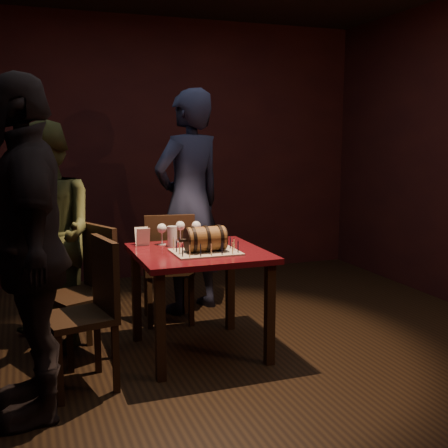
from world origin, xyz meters
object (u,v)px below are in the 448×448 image
at_px(barrel_cake, 205,239).
at_px(person_left_rear, 46,236).
at_px(pub_table, 199,266).
at_px(wine_glass_right, 196,227).
at_px(chair_left_rear, 88,284).
at_px(wine_glass_mid, 180,227).
at_px(wine_glass_left, 162,229).
at_px(chair_left_front, 91,305).
at_px(pint_of_ale, 172,237).
at_px(person_left_front, 28,250).
at_px(person_back, 189,202).
at_px(chair_back, 169,262).

height_order(barrel_cake, person_left_rear, person_left_rear).
relative_size(pub_table, person_left_rear, 0.54).
bearing_deg(wine_glass_right, person_left_rear, 171.96).
bearing_deg(wine_glass_right, barrel_cake, -98.55).
height_order(wine_glass_right, chair_left_rear, chair_left_rear).
height_order(barrel_cake, wine_glass_mid, barrel_cake).
height_order(wine_glass_left, chair_left_front, chair_left_front).
relative_size(wine_glass_right, chair_left_front, 0.17).
distance_m(wine_glass_right, pint_of_ale, 0.25).
xyz_separation_m(wine_glass_left, person_left_front, (-0.95, -0.84, 0.08)).
distance_m(barrel_cake, person_left_rear, 1.17).
relative_size(wine_glass_right, person_left_front, 0.09).
height_order(wine_glass_mid, chair_left_front, chair_left_front).
relative_size(person_back, person_left_rear, 1.17).
relative_size(chair_back, person_left_front, 0.49).
height_order(wine_glass_left, chair_back, chair_back).
bearing_deg(chair_left_rear, chair_left_front, -94.98).
height_order(chair_left_front, person_left_front, person_left_front).
bearing_deg(person_back, chair_left_front, 28.59).
xyz_separation_m(wine_glass_mid, pint_of_ale, (-0.10, -0.15, -0.04)).
xyz_separation_m(wine_glass_right, chair_left_rear, (-0.83, -0.11, -0.35)).
bearing_deg(pint_of_ale, barrel_cake, -62.77).
xyz_separation_m(chair_left_rear, person_back, (0.97, 0.78, 0.45)).
xyz_separation_m(pub_table, wine_glass_left, (-0.20, 0.29, 0.23)).
bearing_deg(chair_back, pint_of_ale, -100.86).
relative_size(wine_glass_mid, chair_left_front, 0.17).
height_order(chair_left_front, person_left_rear, person_left_rear).
distance_m(barrel_cake, wine_glass_right, 0.41).
bearing_deg(barrel_cake, person_back, 79.18).
height_order(chair_left_rear, person_left_front, person_left_front).
relative_size(wine_glass_left, pint_of_ale, 1.07).
bearing_deg(pint_of_ale, chair_back, 79.14).
relative_size(wine_glass_mid, wine_glass_right, 1.00).
bearing_deg(chair_back, chair_left_front, -127.65).
bearing_deg(wine_glass_left, chair_left_rear, -171.25).
xyz_separation_m(pint_of_ale, person_left_rear, (-0.87, 0.26, 0.01)).
bearing_deg(person_left_rear, chair_left_front, -9.01).
bearing_deg(person_left_front, barrel_cake, 109.08).
distance_m(wine_glass_mid, person_back, 0.69).
bearing_deg(chair_left_front, pint_of_ale, 37.49).
relative_size(pint_of_ale, chair_back, 0.16).
distance_m(wine_glass_mid, chair_left_front, 1.06).
xyz_separation_m(wine_glass_left, person_left_rear, (-0.81, 0.18, -0.03)).
relative_size(chair_left_front, person_left_front, 0.49).
bearing_deg(chair_left_front, barrel_cake, 13.95).
distance_m(chair_left_front, person_back, 1.70).
xyz_separation_m(pub_table, person_left_front, (-1.14, -0.54, 0.30)).
bearing_deg(chair_left_front, person_left_front, -144.52).
distance_m(chair_back, chair_left_front, 1.22).
bearing_deg(wine_glass_right, person_left_front, -144.88).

